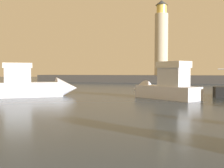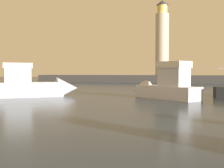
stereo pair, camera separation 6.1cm
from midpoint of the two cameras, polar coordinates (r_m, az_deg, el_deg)
The scene contains 5 objects.
ground_plane at distance 33.78m, azimuth 10.78°, elevation -1.80°, with size 220.00×220.00×0.00m, color #2D3D51.
breakwater at distance 65.94m, azimuth 14.72°, elevation 0.95°, with size 75.44×5.38×1.81m, color #423F3D.
lighthouse at distance 66.98m, azimuth 10.09°, elevation 8.92°, with size 3.10×3.10×17.58m.
motorboat_1 at distance 29.09m, azimuth -15.70°, elevation -0.35°, with size 8.33×7.33×3.71m.
motorboat_4 at distance 26.47m, azimuth 10.15°, elevation -0.49°, with size 7.61×6.00×3.76m.
Camera 1 is at (4.65, -0.99, 2.42)m, focal length 44.45 mm.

